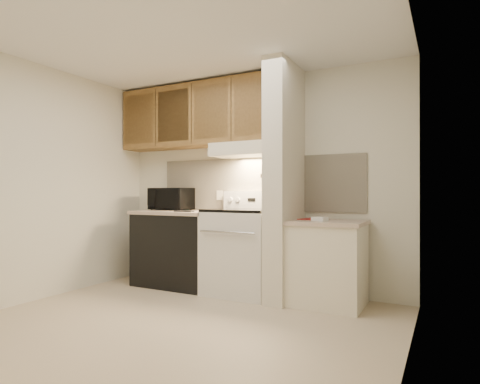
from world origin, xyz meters
The scene contains 50 objects.
floor centered at (0.00, 0.00, 0.00)m, with size 3.60×3.60×0.00m, color #C7B291.
ceiling centered at (0.00, 0.00, 2.50)m, with size 3.60×3.60×0.00m, color white.
wall_back centered at (0.00, 1.50, 1.25)m, with size 3.60×0.02×2.50m, color silver.
wall_left centered at (-1.80, 0.00, 1.25)m, with size 0.02×3.00×2.50m, color silver.
wall_right centered at (1.80, 0.00, 1.25)m, with size 0.02×3.00×2.50m, color silver.
backsplash centered at (0.00, 1.49, 1.24)m, with size 2.60×0.02×0.63m, color beige.
range_body centered at (0.00, 1.16, 0.46)m, with size 0.76×0.65×0.92m, color silver.
oven_window centered at (0.00, 0.84, 0.50)m, with size 0.50×0.01×0.30m, color black.
oven_handle centered at (0.00, 0.80, 0.72)m, with size 0.02×0.02×0.65m, color silver.
cooktop centered at (0.00, 1.16, 0.94)m, with size 0.74×0.64×0.03m, color black.
range_backguard centered at (0.00, 1.44, 1.05)m, with size 0.76×0.08×0.20m, color silver.
range_display centered at (0.00, 1.40, 1.05)m, with size 0.10×0.01×0.04m, color black.
range_knob_left_outer centered at (-0.28, 1.40, 1.05)m, with size 0.05×0.05×0.02m, color silver.
range_knob_left_inner centered at (-0.18, 1.40, 1.05)m, with size 0.05×0.05×0.02m, color silver.
range_knob_right_inner centered at (0.18, 1.40, 1.05)m, with size 0.05×0.05×0.02m, color silver.
range_knob_right_outer centered at (0.28, 1.40, 1.05)m, with size 0.05×0.05×0.02m, color silver.
dishwasher_front centered at (-0.88, 1.17, 0.43)m, with size 1.00×0.63×0.87m, color black.
left_countertop centered at (-0.88, 1.17, 0.89)m, with size 1.04×0.67×0.04m, color #BBA28E.
spoon_rest centered at (-0.66, 0.97, 0.92)m, with size 0.24×0.08×0.02m, color black.
teal_jar centered at (-0.93, 1.38, 0.96)m, with size 0.10×0.10×0.11m, color #255C57.
outlet centered at (-0.48, 1.48, 1.10)m, with size 0.08×0.01×0.12m, color #EEE4C7.
microwave centered at (-1.10, 1.31, 1.05)m, with size 0.51×0.35×0.28m, color black.
partition_pillar centered at (0.51, 1.15, 1.25)m, with size 0.22×0.70×2.50m, color beige.
pillar_trim centered at (0.39, 1.15, 1.30)m, with size 0.01×0.70×0.04m, color brown.
knife_strip centered at (0.39, 1.10, 1.32)m, with size 0.02×0.42×0.04m, color black.
knife_blade_a centered at (0.38, 0.93, 1.22)m, with size 0.01×0.04×0.16m, color silver.
knife_handle_a centered at (0.38, 0.95, 1.37)m, with size 0.02×0.02×0.10m, color black.
knife_blade_b centered at (0.38, 1.03, 1.21)m, with size 0.01×0.04×0.18m, color silver.
knife_handle_b centered at (0.38, 1.02, 1.37)m, with size 0.02×0.02×0.10m, color black.
knife_blade_c centered at (0.38, 1.10, 1.20)m, with size 0.01×0.04×0.20m, color silver.
knife_handle_c centered at (0.38, 1.11, 1.37)m, with size 0.02×0.02×0.10m, color black.
knife_blade_d centered at (0.38, 1.18, 1.22)m, with size 0.01×0.04×0.16m, color silver.
knife_handle_d centered at (0.38, 1.17, 1.37)m, with size 0.02×0.02×0.10m, color black.
knife_blade_e centered at (0.38, 1.27, 1.21)m, with size 0.01×0.04×0.18m, color silver.
knife_handle_e centered at (0.38, 1.25, 1.37)m, with size 0.02×0.02×0.10m, color black.
oven_mitt centered at (0.38, 1.32, 1.14)m, with size 0.03×0.09×0.22m, color slate.
right_cab_base centered at (0.97, 1.15, 0.40)m, with size 0.70×0.60×0.81m, color #EEE4C7.
right_countertop centered at (0.97, 1.15, 0.83)m, with size 0.74×0.64×0.04m, color #BBA28E.
red_folder centered at (0.79, 1.25, 0.85)m, with size 0.21×0.29×0.01m, color maroon.
white_box centered at (0.92, 1.05, 0.87)m, with size 0.14×0.10×0.04m, color white.
range_hood centered at (0.00, 1.28, 1.62)m, with size 0.78×0.44×0.15m, color #EEE4C7.
hood_lip centered at (0.00, 1.07, 1.58)m, with size 0.78×0.04×0.06m, color #EEE4C7.
upper_cabinets centered at (-0.69, 1.32, 2.08)m, with size 2.18×0.33×0.77m, color brown.
cab_door_a centered at (-1.51, 1.17, 2.08)m, with size 0.46×0.01×0.63m, color brown.
cab_gap_a centered at (-1.23, 1.16, 2.08)m, with size 0.01×0.01×0.73m, color black.
cab_door_b centered at (-0.96, 1.17, 2.08)m, with size 0.46×0.01×0.63m, color brown.
cab_gap_b centered at (-0.69, 1.16, 2.08)m, with size 0.01×0.01×0.73m, color black.
cab_door_c centered at (-0.42, 1.17, 2.08)m, with size 0.46×0.01×0.63m, color brown.
cab_gap_c centered at (-0.14, 1.16, 2.08)m, with size 0.01×0.01×0.73m, color black.
cab_door_d centered at (0.13, 1.17, 2.08)m, with size 0.46×0.01×0.63m, color brown.
Camera 1 is at (2.05, -2.84, 1.13)m, focal length 30.00 mm.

